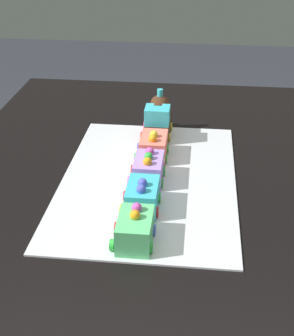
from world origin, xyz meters
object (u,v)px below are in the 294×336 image
object	(u,v)px
dining_table	(148,223)
cake_car_flatbed_mint_green	(133,229)
cake_car_tanker_coral	(152,147)
cake_car_gondola_lavender	(147,169)
cake_locomotive	(157,119)
cake_car_caboose_turquoise	(141,197)

from	to	relation	value
dining_table	cake_car_flatbed_mint_green	world-z (taller)	cake_car_flatbed_mint_green
cake_car_tanker_coral	cake_car_gondola_lavender	size ratio (longest dim) A/B	1.00
cake_locomotive	cake_car_tanker_coral	xyz separation A→B (m)	(0.13, 0.00, -0.02)
cake_car_gondola_lavender	cake_locomotive	bearing A→B (deg)	180.00
cake_car_gondola_lavender	cake_car_caboose_turquoise	world-z (taller)	same
cake_locomotive	cake_car_tanker_coral	size ratio (longest dim) A/B	1.40
cake_car_flatbed_mint_green	cake_car_caboose_turquoise	bearing A→B (deg)	180.00
cake_locomotive	cake_car_flatbed_mint_green	bearing A→B (deg)	0.00
cake_car_tanker_coral	cake_locomotive	bearing A→B (deg)	180.00
cake_car_caboose_turquoise	dining_table	bearing A→B (deg)	177.71
cake_car_caboose_turquoise	cake_car_flatbed_mint_green	distance (m)	0.12
cake_locomotive	cake_car_caboose_turquoise	xyz separation A→B (m)	(0.37, 0.00, -0.02)
dining_table	cake_car_caboose_turquoise	size ratio (longest dim) A/B	14.00
cake_car_tanker_coral	cake_car_gondola_lavender	distance (m)	0.12
dining_table	cake_locomotive	world-z (taller)	cake_locomotive
dining_table	cake_car_caboose_turquoise	xyz separation A→B (m)	(0.10, -0.00, 0.14)
dining_table	cake_car_flatbed_mint_green	bearing A→B (deg)	-1.07
cake_car_tanker_coral	cake_car_caboose_turquoise	bearing A→B (deg)	0.00
cake_car_tanker_coral	cake_car_flatbed_mint_green	distance (m)	0.35
cake_car_caboose_turquoise	cake_car_flatbed_mint_green	world-z (taller)	same
dining_table	cake_car_caboose_turquoise	distance (m)	0.17
cake_car_gondola_lavender	cake_car_caboose_turquoise	distance (m)	0.12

